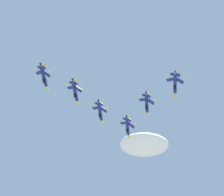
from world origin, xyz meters
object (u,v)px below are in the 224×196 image
object	(u,v)px
fighter_jet_lead	(128,127)
fighter_jet_right_outer	(175,83)
fighter_jet_right_wing	(147,104)
fighter_jet_trail_slot	(44,77)
fighter_jet_left_wing	(100,112)
fighter_jet_left_outer	(75,92)

from	to	relation	value
fighter_jet_lead	fighter_jet_right_outer	distance (m)	36.62
fighter_jet_right_wing	fighter_jet_right_outer	world-z (taller)	fighter_jet_right_wing
fighter_jet_trail_slot	fighter_jet_lead	bearing A→B (deg)	40.49
fighter_jet_lead	fighter_jet_right_wing	distance (m)	17.30
fighter_jet_left_wing	fighter_jet_left_outer	xyz separation A→B (m)	(-13.58, -12.24, 0.69)
fighter_jet_right_wing	fighter_jet_left_outer	distance (m)	40.49
fighter_jet_left_outer	fighter_jet_right_wing	bearing A→B (deg)	20.27
fighter_jet_lead	fighter_jet_left_wing	bearing A→B (deg)	-141.25
fighter_jet_lead	fighter_jet_trail_slot	world-z (taller)	fighter_jet_trail_slot
fighter_jet_left_outer	fighter_jet_trail_slot	bearing A→B (deg)	-147.82
fighter_jet_left_wing	fighter_jet_right_wing	bearing A→B (deg)	-0.22
fighter_jet_right_wing	fighter_jet_trail_slot	distance (m)	58.06
fighter_jet_right_outer	fighter_jet_left_wing	bearing A→B (deg)	162.76
fighter_jet_left_outer	fighter_jet_trail_slot	xyz separation A→B (m)	(-16.43, -7.25, 2.07)
fighter_jet_left_wing	fighter_jet_trail_slot	world-z (taller)	fighter_jet_trail_slot
fighter_jet_left_outer	fighter_jet_trail_slot	size ratio (longest dim) A/B	1.00
fighter_jet_lead	fighter_jet_left_outer	world-z (taller)	fighter_jet_left_outer
fighter_jet_left_outer	fighter_jet_right_outer	distance (m)	53.18
fighter_jet_left_wing	fighter_jet_right_outer	xyz separation A→B (m)	(39.19, -18.79, 1.80)
fighter_jet_left_wing	fighter_jet_left_outer	world-z (taller)	fighter_jet_left_outer
fighter_jet_trail_slot	fighter_jet_right_outer	bearing A→B (deg)	8.95
fighter_jet_left_wing	fighter_jet_right_wing	xyz separation A→B (m)	(25.92, -3.92, 3.87)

